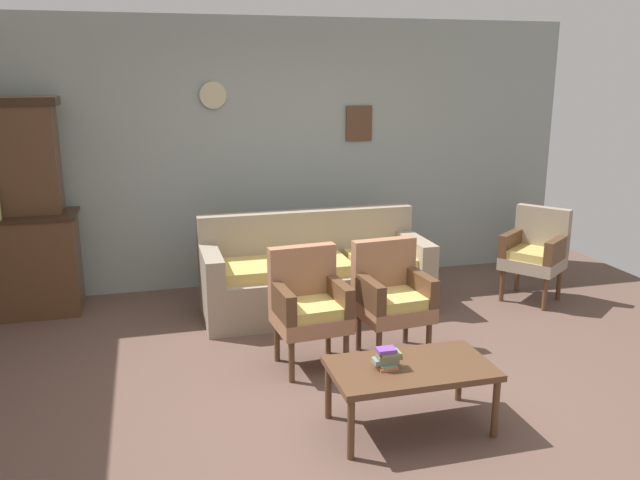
% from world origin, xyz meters
% --- Properties ---
extents(ground_plane, '(7.68, 7.68, 0.00)m').
position_xyz_m(ground_plane, '(0.00, 0.00, 0.00)').
color(ground_plane, brown).
extents(wall_back_with_decor, '(6.40, 0.09, 2.70)m').
position_xyz_m(wall_back_with_decor, '(0.00, 2.63, 1.35)').
color(wall_back_with_decor, '#939E99').
rests_on(wall_back_with_decor, ground).
extents(side_cabinet, '(1.16, 0.55, 0.93)m').
position_xyz_m(side_cabinet, '(-2.48, 2.25, 0.47)').
color(side_cabinet, brown).
rests_on(side_cabinet, ground).
extents(cabinet_upper_hutch, '(0.99, 0.38, 1.03)m').
position_xyz_m(cabinet_upper_hutch, '(-2.48, 2.33, 1.45)').
color(cabinet_upper_hutch, brown).
rests_on(cabinet_upper_hutch, side_cabinet).
extents(floral_couch, '(2.08, 0.82, 0.90)m').
position_xyz_m(floral_couch, '(0.18, 1.63, 0.32)').
color(floral_couch, gray).
rests_on(floral_couch, ground).
extents(armchair_by_doorway, '(0.56, 0.53, 0.90)m').
position_xyz_m(armchair_by_doorway, '(-0.16, 0.51, 0.50)').
color(armchair_by_doorway, '#9E6B4C').
rests_on(armchair_by_doorway, ground).
extents(armchair_row_middle, '(0.56, 0.53, 0.90)m').
position_xyz_m(armchair_row_middle, '(0.51, 0.54, 0.50)').
color(armchair_row_middle, '#9E6B4C').
rests_on(armchair_row_middle, ground).
extents(wingback_chair_by_fireplace, '(0.70, 0.71, 0.90)m').
position_xyz_m(wingback_chair_by_fireplace, '(2.31, 1.38, 0.50)').
color(wingback_chair_by_fireplace, gray).
rests_on(wingback_chair_by_fireplace, ground).
extents(coffee_table, '(1.00, 0.56, 0.42)m').
position_xyz_m(coffee_table, '(0.23, -0.54, 0.38)').
color(coffee_table, brown).
rests_on(coffee_table, ground).
extents(book_stack_on_table, '(0.17, 0.10, 0.13)m').
position_xyz_m(book_stack_on_table, '(0.07, -0.54, 0.49)').
color(book_stack_on_table, '#DC674A').
rests_on(book_stack_on_table, coffee_table).
extents(floor_vase_by_wall, '(0.21, 0.21, 0.72)m').
position_xyz_m(floor_vase_by_wall, '(2.85, 2.15, 0.36)').
color(floor_vase_by_wall, '#6C5E59').
rests_on(floor_vase_by_wall, ground).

